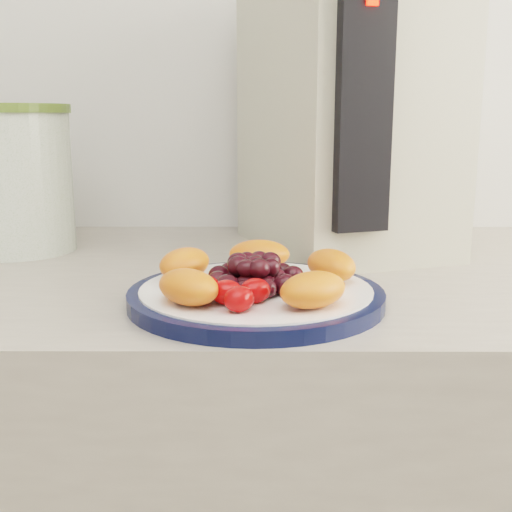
{
  "coord_description": "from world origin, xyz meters",
  "views": [
    {
      "loc": [
        0.08,
        0.41,
        1.09
      ],
      "look_at": [
        0.08,
        1.04,
        0.95
      ],
      "focal_mm": 45.0,
      "sensor_mm": 36.0,
      "label": 1
    }
  ],
  "objects": [
    {
      "name": "canister_lid",
      "position": [
        -0.26,
        1.3,
        1.1
      ],
      "size": [
        0.2,
        0.2,
        0.01
      ],
      "primitive_type": "cylinder",
      "rotation": [
        0.0,
        0.0,
        0.2
      ],
      "color": "#586F2D",
      "rests_on": "canister"
    },
    {
      "name": "appliance_body",
      "position": [
        0.2,
        1.32,
        1.09
      ],
      "size": [
        0.31,
        0.36,
        0.38
      ],
      "primitive_type": "cube",
      "rotation": [
        0.0,
        0.0,
        0.33
      ],
      "color": "#B8B49C",
      "rests_on": "counter"
    },
    {
      "name": "plate_face",
      "position": [
        0.08,
        1.04,
        0.91
      ],
      "size": [
        0.24,
        0.24,
        0.02
      ],
      "primitive_type": "cylinder",
      "color": "white",
      "rests_on": "counter"
    },
    {
      "name": "appliance_panel",
      "position": [
        0.2,
        1.15,
        1.1
      ],
      "size": [
        0.07,
        0.04,
        0.29
      ],
      "primitive_type": "cube",
      "rotation": [
        0.0,
        0.0,
        0.33
      ],
      "color": "black",
      "rests_on": "appliance_body"
    },
    {
      "name": "appliance_led",
      "position": [
        0.2,
        1.14,
        1.21
      ],
      "size": [
        0.01,
        0.01,
        0.01
      ],
      "primitive_type": "cube",
      "rotation": [
        0.0,
        0.0,
        0.33
      ],
      "color": "#FF0C05",
      "rests_on": "appliance_panel"
    },
    {
      "name": "fruit_plate",
      "position": [
        0.08,
        1.03,
        0.93
      ],
      "size": [
        0.22,
        0.22,
        0.04
      ],
      "color": "#FF571D",
      "rests_on": "plate_face"
    },
    {
      "name": "plate_rim",
      "position": [
        0.08,
        1.04,
        0.91
      ],
      "size": [
        0.26,
        0.26,
        0.01
      ],
      "primitive_type": "cylinder",
      "color": "black",
      "rests_on": "counter"
    },
    {
      "name": "canister",
      "position": [
        -0.26,
        1.3,
        1.0
      ],
      "size": [
        0.19,
        0.19,
        0.19
      ],
      "primitive_type": "cylinder",
      "rotation": [
        0.0,
        0.0,
        0.2
      ],
      "color": "#3A621F",
      "rests_on": "counter"
    }
  ]
}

